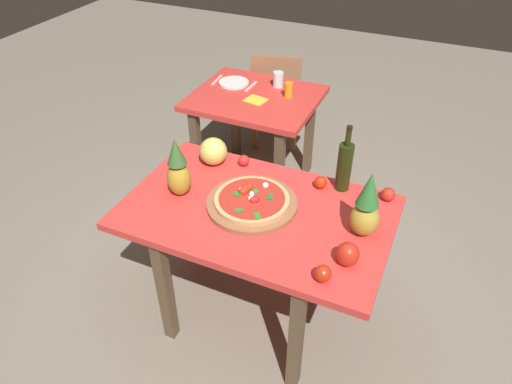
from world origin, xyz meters
TOP-DOWN VIEW (x-y plane):
  - ground_plane at (0.00, 0.00)m, footprint 10.00×10.00m
  - display_table at (0.00, 0.00)m, footprint 1.31×0.81m
  - background_table at (-0.52, 1.14)m, footprint 0.87×0.74m
  - dining_chair at (-0.59, 1.74)m, footprint 0.49×0.49m
  - pizza_board at (-0.03, 0.02)m, footprint 0.45×0.45m
  - pizza at (-0.04, 0.02)m, footprint 0.37×0.37m
  - wine_bottle at (0.33, 0.34)m, footprint 0.08×0.08m
  - pineapple_left at (-0.41, -0.04)m, footprint 0.12×0.12m
  - pineapple_right at (0.51, 0.04)m, footprint 0.13×0.13m
  - melon at (-0.38, 0.28)m, footprint 0.15×0.15m
  - bell_pepper at (0.50, -0.17)m, footprint 0.10×0.10m
  - tomato_near_board at (-0.22, 0.32)m, footprint 0.06×0.06m
  - tomato_at_corner at (0.43, -0.31)m, footprint 0.07×0.07m
  - tomato_by_bottle at (0.23, 0.30)m, footprint 0.07×0.07m
  - tomato_beside_pepper at (0.57, 0.34)m, footprint 0.07×0.07m
  - drinking_glass_juice at (-0.30, 1.22)m, footprint 0.06×0.06m
  - drinking_glass_water at (-0.43, 1.35)m, footprint 0.08×0.08m
  - dinner_plate at (-0.74, 1.26)m, footprint 0.22×0.22m
  - fork_utensil at (-0.88, 1.26)m, footprint 0.03×0.18m
  - knife_utensil at (-0.60, 1.26)m, footprint 0.02×0.18m
  - napkin_folded at (-0.48, 1.08)m, footprint 0.16×0.14m

SIDE VIEW (x-z plane):
  - ground_plane at x=0.00m, z-range 0.00..0.00m
  - dining_chair at x=-0.59m, z-range 0.06..0.91m
  - background_table at x=-0.52m, z-range 0.25..0.99m
  - display_table at x=0.00m, z-range 0.28..1.03m
  - napkin_folded at x=-0.48m, z-range 0.75..0.75m
  - fork_utensil at x=-0.88m, z-range 0.75..0.75m
  - knife_utensil at x=-0.60m, z-range 0.75..0.75m
  - dinner_plate at x=-0.74m, z-range 0.75..0.76m
  - pizza_board at x=-0.03m, z-range 0.75..0.77m
  - tomato_near_board at x=-0.22m, z-range 0.75..0.81m
  - tomato_by_bottle at x=0.23m, z-range 0.75..0.81m
  - tomato_beside_pepper at x=0.57m, z-range 0.75..0.82m
  - tomato_at_corner at x=0.43m, z-range 0.75..0.82m
  - pizza at x=-0.04m, z-range 0.76..0.82m
  - bell_pepper at x=0.50m, z-range 0.74..0.85m
  - drinking_glass_juice at x=-0.30m, z-range 0.75..0.85m
  - drinking_glass_water at x=-0.43m, z-range 0.75..0.86m
  - melon at x=-0.38m, z-range 0.75..0.90m
  - wine_bottle at x=0.33m, z-range 0.70..1.07m
  - pineapple_left at x=-0.41m, z-range 0.73..1.05m
  - pineapple_right at x=0.51m, z-range 0.73..1.07m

